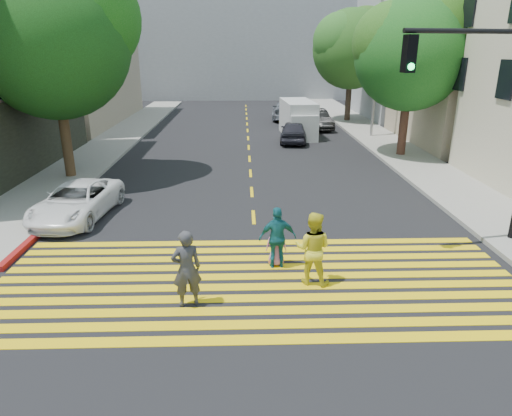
{
  "coord_description": "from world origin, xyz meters",
  "views": [
    {
      "loc": [
        -0.36,
        -9.12,
        5.66
      ],
      "look_at": [
        0.0,
        3.0,
        1.4
      ],
      "focal_mm": 32.0,
      "sensor_mm": 36.0,
      "label": 1
    }
  ],
  "objects_px": {
    "tree_left": "(54,33)",
    "pedestrian_child": "(276,245)",
    "dark_car_parked": "(316,119)",
    "dark_car_near": "(294,131)",
    "silver_car": "(285,111)",
    "tree_right_far": "(353,45)",
    "white_van": "(298,120)",
    "white_sedan": "(77,201)",
    "pedestrian_woman": "(313,248)",
    "tree_right_near": "(413,48)",
    "pedestrian_man": "(186,269)",
    "pedestrian_extra": "(278,238)",
    "traffic_signal": "(501,104)"
  },
  "relations": [
    {
      "from": "tree_right_near",
      "to": "pedestrian_woman",
      "type": "height_order",
      "value": "tree_right_near"
    },
    {
      "from": "tree_right_far",
      "to": "white_sedan",
      "type": "xyz_separation_m",
      "value": [
        -14.36,
        -21.75,
        -5.28
      ]
    },
    {
      "from": "tree_right_far",
      "to": "dark_car_near",
      "type": "xyz_separation_m",
      "value": [
        -5.31,
        -8.35,
        -5.21
      ]
    },
    {
      "from": "pedestrian_man",
      "to": "pedestrian_child",
      "type": "bearing_deg",
      "value": -154.35
    },
    {
      "from": "tree_left",
      "to": "tree_right_far",
      "type": "relative_size",
      "value": 1.06
    },
    {
      "from": "tree_left",
      "to": "white_van",
      "type": "relative_size",
      "value": 1.84
    },
    {
      "from": "pedestrian_man",
      "to": "dark_car_parked",
      "type": "xyz_separation_m",
      "value": [
        6.71,
        24.33,
        -0.22
      ]
    },
    {
      "from": "white_sedan",
      "to": "white_van",
      "type": "height_order",
      "value": "white_van"
    },
    {
      "from": "tree_left",
      "to": "pedestrian_child",
      "type": "relative_size",
      "value": 7.94
    },
    {
      "from": "tree_right_near",
      "to": "silver_car",
      "type": "height_order",
      "value": "tree_right_near"
    },
    {
      "from": "pedestrian_woman",
      "to": "tree_right_near",
      "type": "bearing_deg",
      "value": -97.9
    },
    {
      "from": "dark_car_near",
      "to": "silver_car",
      "type": "distance_m",
      "value": 9.85
    },
    {
      "from": "pedestrian_child",
      "to": "dark_car_parked",
      "type": "bearing_deg",
      "value": -99.01
    },
    {
      "from": "tree_right_far",
      "to": "pedestrian_child",
      "type": "height_order",
      "value": "tree_right_far"
    },
    {
      "from": "silver_car",
      "to": "dark_car_parked",
      "type": "xyz_separation_m",
      "value": [
        1.87,
        -4.84,
        -0.02
      ]
    },
    {
      "from": "dark_car_parked",
      "to": "pedestrian_man",
      "type": "bearing_deg",
      "value": -114.09
    },
    {
      "from": "pedestrian_extra",
      "to": "pedestrian_woman",
      "type": "bearing_deg",
      "value": 125.64
    },
    {
      "from": "pedestrian_man",
      "to": "pedestrian_woman",
      "type": "relative_size",
      "value": 0.98
    },
    {
      "from": "dark_car_parked",
      "to": "tree_right_near",
      "type": "bearing_deg",
      "value": -78.63
    },
    {
      "from": "pedestrian_child",
      "to": "dark_car_parked",
      "type": "distance_m",
      "value": 22.75
    },
    {
      "from": "white_sedan",
      "to": "dark_car_near",
      "type": "distance_m",
      "value": 16.17
    },
    {
      "from": "tree_right_far",
      "to": "pedestrian_child",
      "type": "relative_size",
      "value": 7.47
    },
    {
      "from": "tree_right_near",
      "to": "traffic_signal",
      "type": "height_order",
      "value": "tree_right_near"
    },
    {
      "from": "tree_right_near",
      "to": "white_van",
      "type": "height_order",
      "value": "tree_right_near"
    },
    {
      "from": "white_sedan",
      "to": "silver_car",
      "type": "xyz_separation_m",
      "value": [
        9.35,
        23.25,
        0.12
      ]
    },
    {
      "from": "pedestrian_woman",
      "to": "traffic_signal",
      "type": "xyz_separation_m",
      "value": [
        5.34,
        2.16,
        3.26
      ]
    },
    {
      "from": "pedestrian_man",
      "to": "pedestrian_extra",
      "type": "xyz_separation_m",
      "value": [
        2.22,
        1.9,
        -0.07
      ]
    },
    {
      "from": "white_van",
      "to": "tree_left",
      "type": "bearing_deg",
      "value": -142.21
    },
    {
      "from": "tree_right_far",
      "to": "dark_car_parked",
      "type": "bearing_deg",
      "value": -133.1
    },
    {
      "from": "tree_left",
      "to": "pedestrian_woman",
      "type": "bearing_deg",
      "value": -46.92
    },
    {
      "from": "pedestrian_child",
      "to": "traffic_signal",
      "type": "relative_size",
      "value": 0.18
    },
    {
      "from": "dark_car_near",
      "to": "silver_car",
      "type": "relative_size",
      "value": 0.8
    },
    {
      "from": "pedestrian_child",
      "to": "tree_right_near",
      "type": "bearing_deg",
      "value": -118.67
    },
    {
      "from": "tree_left",
      "to": "pedestrian_child",
      "type": "height_order",
      "value": "tree_left"
    },
    {
      "from": "white_sedan",
      "to": "dark_car_parked",
      "type": "height_order",
      "value": "dark_car_parked"
    },
    {
      "from": "tree_left",
      "to": "dark_car_parked",
      "type": "height_order",
      "value": "tree_left"
    },
    {
      "from": "silver_car",
      "to": "tree_right_far",
      "type": "bearing_deg",
      "value": 168.32
    },
    {
      "from": "tree_left",
      "to": "tree_right_far",
      "type": "height_order",
      "value": "tree_left"
    },
    {
      "from": "tree_right_near",
      "to": "dark_car_near",
      "type": "xyz_separation_m",
      "value": [
        -5.54,
        4.23,
        -4.98
      ]
    },
    {
      "from": "dark_car_parked",
      "to": "traffic_signal",
      "type": "bearing_deg",
      "value": -94.19
    },
    {
      "from": "pedestrian_extra",
      "to": "traffic_signal",
      "type": "height_order",
      "value": "traffic_signal"
    },
    {
      "from": "tree_right_near",
      "to": "pedestrian_child",
      "type": "height_order",
      "value": "tree_right_near"
    },
    {
      "from": "pedestrian_woman",
      "to": "dark_car_near",
      "type": "relative_size",
      "value": 0.47
    },
    {
      "from": "pedestrian_extra",
      "to": "white_sedan",
      "type": "bearing_deg",
      "value": -36.55
    },
    {
      "from": "tree_right_near",
      "to": "tree_right_far",
      "type": "relative_size",
      "value": 0.96
    },
    {
      "from": "dark_car_parked",
      "to": "tree_right_far",
      "type": "bearing_deg",
      "value": 38.23
    },
    {
      "from": "tree_right_near",
      "to": "dark_car_parked",
      "type": "bearing_deg",
      "value": 110.04
    },
    {
      "from": "pedestrian_child",
      "to": "silver_car",
      "type": "xyz_separation_m",
      "value": [
        2.64,
        27.14,
        0.15
      ]
    },
    {
      "from": "dark_car_near",
      "to": "dark_car_parked",
      "type": "height_order",
      "value": "dark_car_parked"
    },
    {
      "from": "silver_car",
      "to": "pedestrian_woman",
      "type": "bearing_deg",
      "value": 91.29
    }
  ]
}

